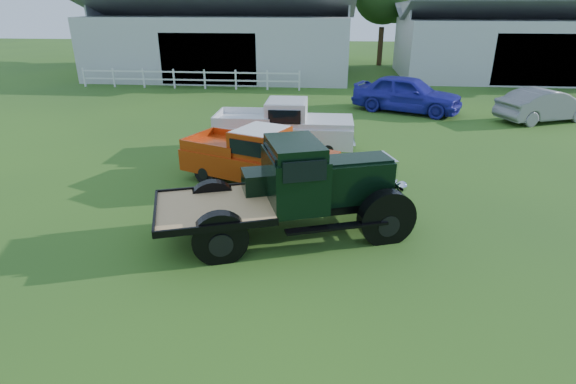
# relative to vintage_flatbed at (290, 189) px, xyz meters

# --- Properties ---
(ground) EXTENTS (120.00, 120.00, 0.00)m
(ground) POSITION_rel_vintage_flatbed_xyz_m (-0.24, -1.19, -1.13)
(ground) COLOR #2B4C1C
(shed_left) EXTENTS (18.80, 10.20, 5.60)m
(shed_left) POSITION_rel_vintage_flatbed_xyz_m (-7.24, 24.81, 1.67)
(shed_left) COLOR #9A9A98
(shed_left) RESTS_ON ground
(shed_right) EXTENTS (16.80, 9.20, 5.20)m
(shed_right) POSITION_rel_vintage_flatbed_xyz_m (13.76, 25.81, 1.47)
(shed_right) COLOR #9A9A98
(shed_right) RESTS_ON ground
(fence_rail) EXTENTS (14.20, 0.16, 1.20)m
(fence_rail) POSITION_rel_vintage_flatbed_xyz_m (-8.24, 18.81, -0.53)
(fence_rail) COLOR white
(fence_rail) RESTS_ON ground
(tree_a) EXTENTS (6.30, 6.30, 10.50)m
(tree_a) POSITION_rel_vintage_flatbed_xyz_m (-18.24, 31.81, 4.12)
(tree_a) COLOR black
(tree_a) RESTS_ON ground
(tree_c) EXTENTS (5.40, 5.40, 9.00)m
(tree_c) POSITION_rel_vintage_flatbed_xyz_m (4.76, 31.81, 3.37)
(tree_c) COLOR black
(tree_c) RESTS_ON ground
(tree_d) EXTENTS (6.00, 6.00, 10.00)m
(tree_d) POSITION_rel_vintage_flatbed_xyz_m (17.76, 32.81, 3.87)
(tree_d) COLOR black
(tree_d) RESTS_ON ground
(vintage_flatbed) EXTENTS (6.11, 3.99, 2.25)m
(vintage_flatbed) POSITION_rel_vintage_flatbed_xyz_m (0.00, 0.00, 0.00)
(vintage_flatbed) COLOR black
(vintage_flatbed) RESTS_ON ground
(red_pickup) EXTENTS (5.09, 3.51, 1.73)m
(red_pickup) POSITION_rel_vintage_flatbed_xyz_m (-1.23, 3.04, -0.26)
(red_pickup) COLOR #AC330C
(red_pickup) RESTS_ON ground
(white_pickup) EXTENTS (5.11, 2.04, 1.87)m
(white_pickup) POSITION_rel_vintage_flatbed_xyz_m (-0.81, 6.22, -0.19)
(white_pickup) COLOR silver
(white_pickup) RESTS_ON ground
(misc_car_blue) EXTENTS (5.68, 4.08, 1.80)m
(misc_car_blue) POSITION_rel_vintage_flatbed_xyz_m (4.53, 13.43, -0.23)
(misc_car_blue) COLOR #2623A0
(misc_car_blue) RESTS_ON ground
(misc_car_grey) EXTENTS (4.72, 3.19, 1.47)m
(misc_car_grey) POSITION_rel_vintage_flatbed_xyz_m (10.55, 12.07, -0.39)
(misc_car_grey) COLOR slate
(misc_car_grey) RESTS_ON ground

